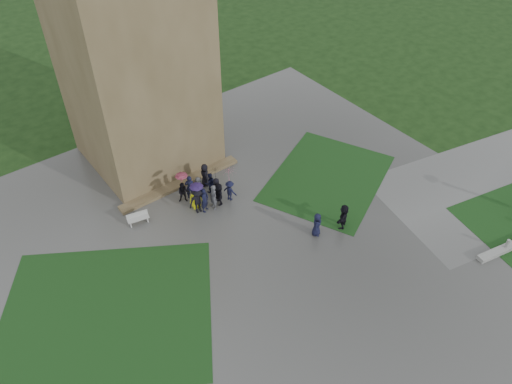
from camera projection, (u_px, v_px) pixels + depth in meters
ground at (278, 283)px, 27.94m from camera, size 120.00×120.00×0.00m
plaza at (257, 261)px, 29.13m from camera, size 34.00×34.00×0.02m
lawn_inset_left at (107, 312)px, 26.45m from camera, size 14.10×13.46×0.01m
lawn_inset_right at (327, 178)px, 34.76m from camera, size 11.12×10.15×0.01m
tower at (130, 38)px, 30.90m from camera, size 8.00×8.00×18.00m
tower_plinth at (181, 183)px, 34.16m from camera, size 9.00×0.80×0.22m
bench at (138, 218)px, 31.22m from camera, size 1.41×0.70×0.78m
visitor_cluster at (208, 189)px, 32.23m from camera, size 3.48×3.37×2.56m
pedestrian_mid at (317, 225)px, 30.20m from camera, size 0.97×0.92×1.64m
pedestrian_near at (343, 216)px, 30.65m from camera, size 1.69×1.35×1.75m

